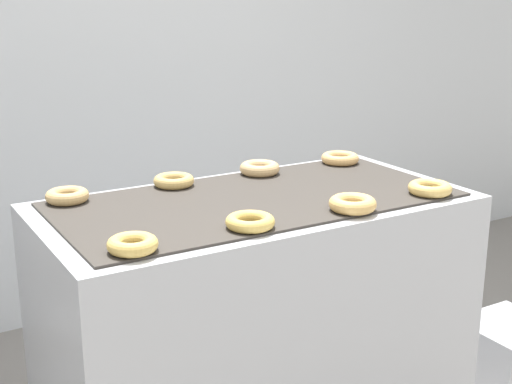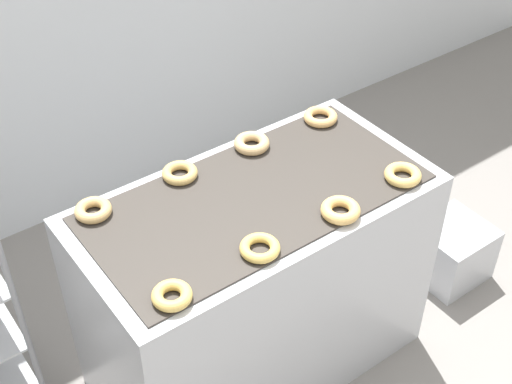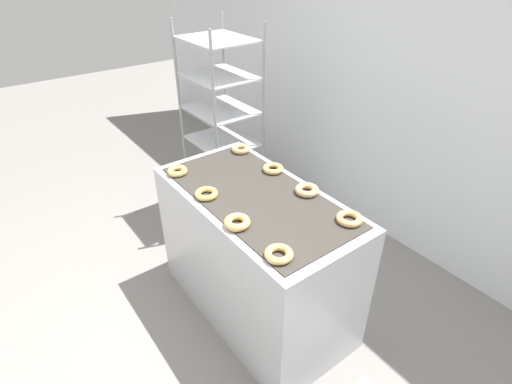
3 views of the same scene
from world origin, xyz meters
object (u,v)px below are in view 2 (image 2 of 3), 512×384
at_px(donut_far_left, 93,210).
at_px(donut_far_right, 320,117).
at_px(donut_near_left, 172,295).
at_px(donut_far_midleft, 180,173).
at_px(donut_near_right, 403,175).
at_px(donut_near_midleft, 260,248).
at_px(fryer_machine, 256,286).
at_px(glaze_bin, 451,251).
at_px(donut_near_midright, 340,210).
at_px(donut_far_midright, 252,143).

distance_m(donut_far_left, donut_far_right, 1.07).
bearing_deg(donut_near_left, donut_far_midleft, 56.28).
distance_m(donut_near_left, donut_near_right, 1.05).
xyz_separation_m(donut_near_midleft, donut_near_right, (0.69, -0.00, 0.00)).
bearing_deg(donut_near_left, fryer_machine, 26.45).
bearing_deg(donut_far_midleft, donut_far_left, -179.49).
height_order(donut_near_left, donut_near_midleft, donut_near_left).
xyz_separation_m(fryer_machine, glaze_bin, (1.14, -0.14, -0.34)).
height_order(fryer_machine, donut_near_midleft, donut_near_midleft).
distance_m(donut_near_left, donut_near_midleft, 0.36).
relative_size(donut_near_midright, donut_far_midright, 1.00).
relative_size(donut_far_left, donut_far_right, 0.93).
bearing_deg(donut_near_right, donut_far_right, 89.30).
bearing_deg(donut_far_midleft, donut_near_left, -123.72).
xyz_separation_m(donut_near_right, donut_far_left, (-1.07, 0.52, 0.00)).
xyz_separation_m(donut_near_midleft, donut_far_left, (-0.38, 0.52, 0.00)).
distance_m(glaze_bin, donut_far_right, 1.12).
bearing_deg(donut_far_left, donut_near_midleft, -54.14).
distance_m(fryer_machine, donut_near_midright, 0.61).
bearing_deg(donut_far_left, donut_near_midright, -36.30).
bearing_deg(donut_near_right, donut_far_left, 154.02).
bearing_deg(donut_far_left, donut_far_right, -0.94).
xyz_separation_m(donut_near_left, donut_far_midleft, (0.36, 0.53, -0.00)).
bearing_deg(fryer_machine, donut_far_midleft, 122.14).
bearing_deg(glaze_bin, donut_near_midright, -172.48).
bearing_deg(donut_near_left, glaze_bin, 4.11).
xyz_separation_m(glaze_bin, donut_near_midright, (-0.95, -0.13, 0.85)).
bearing_deg(donut_near_left, donut_far_midright, 37.02).
bearing_deg(donut_near_midright, donut_far_midright, 91.66).
height_order(donut_far_left, donut_far_midright, donut_far_midright).
relative_size(donut_far_midleft, donut_far_midright, 0.95).
bearing_deg(glaze_bin, donut_near_midleft, -175.24).
height_order(glaze_bin, donut_far_midleft, donut_far_midleft).
relative_size(fryer_machine, donut_near_midleft, 9.89).
bearing_deg(donut_near_left, donut_far_right, 25.89).
bearing_deg(fryer_machine, glaze_bin, -7.16).
relative_size(donut_near_midleft, donut_far_right, 0.96).
bearing_deg(donut_near_midright, glaze_bin, 7.52).
bearing_deg(donut_far_midright, donut_far_left, 179.67).
bearing_deg(fryer_machine, donut_far_left, 153.75).
distance_m(donut_near_left, donut_far_left, 0.53).
distance_m(donut_near_left, donut_far_midright, 0.87).
bearing_deg(donut_near_midleft, donut_far_right, 35.74).
bearing_deg(fryer_machine, donut_far_midright, 57.08).
height_order(donut_near_right, donut_far_left, donut_far_left).
height_order(fryer_machine, glaze_bin, fryer_machine).
distance_m(donut_near_midleft, donut_near_right, 0.69).
distance_m(glaze_bin, donut_far_left, 1.93).
height_order(fryer_machine, donut_near_midright, donut_near_midright).
distance_m(fryer_machine, donut_near_left, 0.78).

